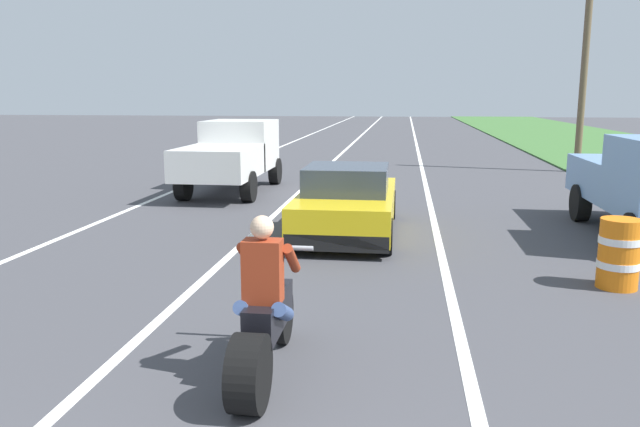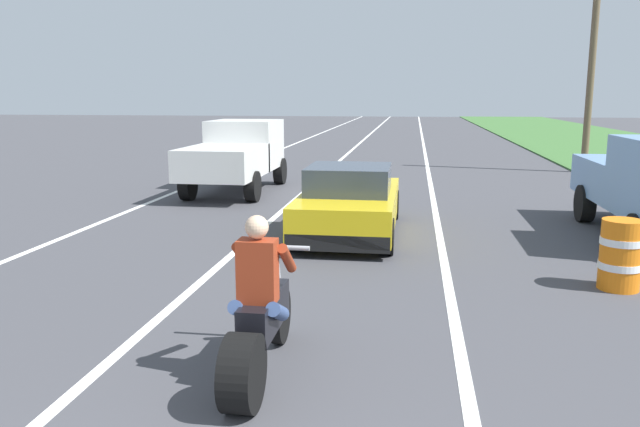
# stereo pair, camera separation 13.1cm
# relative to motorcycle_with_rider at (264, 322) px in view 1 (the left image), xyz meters

# --- Properties ---
(lane_stripe_left_solid) EXTENTS (0.14, 120.00, 0.01)m
(lane_stripe_left_solid) POSITION_rel_motorcycle_with_rider_xyz_m (-5.24, 16.21, -0.59)
(lane_stripe_left_solid) COLOR white
(lane_stripe_left_solid) RESTS_ON ground
(lane_stripe_right_solid) EXTENTS (0.14, 120.00, 0.01)m
(lane_stripe_right_solid) POSITION_rel_motorcycle_with_rider_xyz_m (1.96, 16.21, -0.59)
(lane_stripe_right_solid) COLOR white
(lane_stripe_right_solid) RESTS_ON ground
(lane_stripe_centre_dashed) EXTENTS (0.14, 120.00, 0.01)m
(lane_stripe_centre_dashed) POSITION_rel_motorcycle_with_rider_xyz_m (-1.64, 16.21, -0.59)
(lane_stripe_centre_dashed) COLOR white
(lane_stripe_centre_dashed) RESTS_ON ground
(motorcycle_with_rider) EXTENTS (0.70, 2.21, 1.62)m
(motorcycle_with_rider) POSITION_rel_motorcycle_with_rider_xyz_m (0.00, 0.00, 0.00)
(motorcycle_with_rider) COLOR black
(motorcycle_with_rider) RESTS_ON ground
(sports_car_yellow) EXTENTS (1.84, 4.30, 1.37)m
(sports_car_yellow) POSITION_rel_motorcycle_with_rider_xyz_m (0.20, 6.56, 0.04)
(sports_car_yellow) COLOR yellow
(sports_car_yellow) RESTS_ON ground
(pickup_truck_left_lane_white) EXTENTS (2.02, 4.80, 1.98)m
(pickup_truck_left_lane_white) POSITION_rel_motorcycle_with_rider_xyz_m (-3.52, 11.58, 0.51)
(pickup_truck_left_lane_white) COLOR silver
(pickup_truck_left_lane_white) RESTS_ON ground
(utility_pole_roadside) EXTENTS (0.24, 0.24, 7.71)m
(utility_pole_roadside) POSITION_rel_motorcycle_with_rider_xyz_m (7.44, 17.84, 3.26)
(utility_pole_roadside) COLOR brown
(utility_pole_roadside) RESTS_ON ground
(construction_barrel_nearest) EXTENTS (0.58, 0.58, 1.00)m
(construction_barrel_nearest) POSITION_rel_motorcycle_with_rider_xyz_m (4.33, 3.56, -0.09)
(construction_barrel_nearest) COLOR orange
(construction_barrel_nearest) RESTS_ON ground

